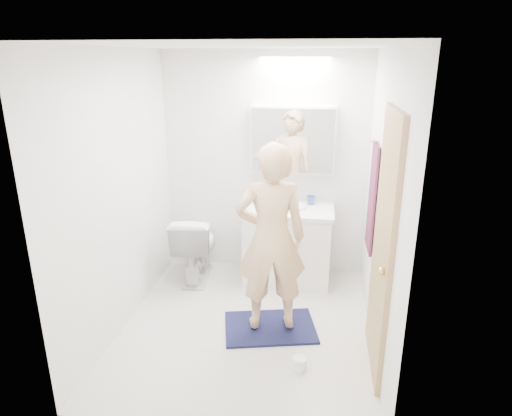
% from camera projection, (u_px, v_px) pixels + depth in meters
% --- Properties ---
extents(floor, '(2.50, 2.50, 0.00)m').
position_uv_depth(floor, '(247.00, 326.00, 4.08)').
color(floor, silver).
rests_on(floor, ground).
extents(ceiling, '(2.50, 2.50, 0.00)m').
position_uv_depth(ceiling, '(244.00, 45.00, 3.31)').
color(ceiling, white).
rests_on(ceiling, floor).
extents(wall_back, '(2.50, 0.00, 2.50)m').
position_uv_depth(wall_back, '(265.00, 166.00, 4.86)').
color(wall_back, white).
rests_on(wall_back, floor).
extents(wall_front, '(2.50, 0.00, 2.50)m').
position_uv_depth(wall_front, '(208.00, 267.00, 2.52)').
color(wall_front, white).
rests_on(wall_front, floor).
extents(wall_left, '(0.00, 2.50, 2.50)m').
position_uv_depth(wall_left, '(119.00, 194.00, 3.85)').
color(wall_left, white).
rests_on(wall_left, floor).
extents(wall_right, '(0.00, 2.50, 2.50)m').
position_uv_depth(wall_right, '(383.00, 206.00, 3.54)').
color(wall_right, white).
rests_on(wall_right, floor).
extents(vanity_cabinet, '(0.90, 0.55, 0.78)m').
position_uv_depth(vanity_cabinet, '(287.00, 246.00, 4.82)').
color(vanity_cabinet, white).
rests_on(vanity_cabinet, floor).
extents(countertop, '(0.95, 0.58, 0.04)m').
position_uv_depth(countertop, '(288.00, 210.00, 4.69)').
color(countertop, white).
rests_on(countertop, vanity_cabinet).
extents(sink_basin, '(0.36, 0.36, 0.03)m').
position_uv_depth(sink_basin, '(288.00, 206.00, 4.70)').
color(sink_basin, white).
rests_on(sink_basin, countertop).
extents(faucet, '(0.02, 0.02, 0.16)m').
position_uv_depth(faucet, '(290.00, 195.00, 4.86)').
color(faucet, silver).
rests_on(faucet, countertop).
extents(medicine_cabinet, '(0.88, 0.14, 0.70)m').
position_uv_depth(medicine_cabinet, '(293.00, 140.00, 4.66)').
color(medicine_cabinet, white).
rests_on(medicine_cabinet, wall_back).
extents(mirror_panel, '(0.84, 0.01, 0.66)m').
position_uv_depth(mirror_panel, '(292.00, 141.00, 4.59)').
color(mirror_panel, silver).
rests_on(mirror_panel, medicine_cabinet).
extents(toilet, '(0.47, 0.76, 0.75)m').
position_uv_depth(toilet, '(196.00, 246.00, 4.85)').
color(toilet, white).
rests_on(toilet, floor).
extents(bath_rug, '(0.90, 0.71, 0.02)m').
position_uv_depth(bath_rug, '(270.00, 327.00, 4.03)').
color(bath_rug, '#18133E').
rests_on(bath_rug, floor).
extents(person, '(0.67, 0.52, 1.65)m').
position_uv_depth(person, '(271.00, 239.00, 3.76)').
color(person, '#DCB184').
rests_on(person, bath_rug).
extents(door, '(0.04, 0.80, 2.00)m').
position_uv_depth(door, '(383.00, 247.00, 3.28)').
color(door, tan).
rests_on(door, wall_right).
extents(door_knob, '(0.06, 0.06, 0.06)m').
position_uv_depth(door_knob, '(382.00, 271.00, 3.02)').
color(door_knob, gold).
rests_on(door_knob, door).
extents(towel, '(0.02, 0.42, 1.00)m').
position_uv_depth(towel, '(372.00, 198.00, 4.09)').
color(towel, '#142140').
rests_on(towel, wall_right).
extents(towel_hook, '(0.07, 0.02, 0.02)m').
position_uv_depth(towel_hook, '(375.00, 141.00, 3.93)').
color(towel_hook, silver).
rests_on(towel_hook, wall_right).
extents(soap_bottle_a, '(0.10, 0.10, 0.22)m').
position_uv_depth(soap_bottle_a, '(267.00, 193.00, 4.82)').
color(soap_bottle_a, beige).
rests_on(soap_bottle_a, countertop).
extents(soap_bottle_b, '(0.10, 0.10, 0.16)m').
position_uv_depth(soap_bottle_b, '(269.00, 195.00, 4.86)').
color(soap_bottle_b, '#5697B8').
rests_on(soap_bottle_b, countertop).
extents(toothbrush_cup, '(0.13, 0.13, 0.09)m').
position_uv_depth(toothbrush_cup, '(311.00, 200.00, 4.78)').
color(toothbrush_cup, '#3852AA').
rests_on(toothbrush_cup, countertop).
extents(toilet_paper_roll, '(0.11, 0.11, 0.10)m').
position_uv_depth(toilet_paper_roll, '(300.00, 364.00, 3.50)').
color(toilet_paper_roll, white).
rests_on(toilet_paper_roll, floor).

